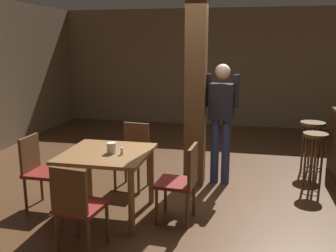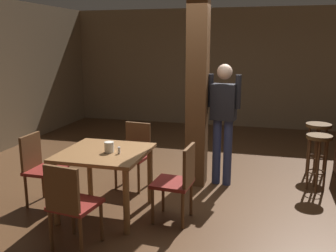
{
  "view_description": "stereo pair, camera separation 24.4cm",
  "coord_description": "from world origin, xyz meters",
  "px_view_note": "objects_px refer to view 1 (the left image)",
  "views": [
    {
      "loc": [
        0.55,
        -4.7,
        2.01
      ],
      "look_at": [
        -0.41,
        -0.06,
        0.95
      ],
      "focal_mm": 40.0,
      "sensor_mm": 36.0,
      "label": 1
    },
    {
      "loc": [
        0.79,
        -4.64,
        2.01
      ],
      "look_at": [
        -0.41,
        -0.06,
        0.95
      ],
      "focal_mm": 40.0,
      "sensor_mm": 36.0,
      "label": 2
    }
  ],
  "objects_px": {
    "chair_east": "(182,179)",
    "bar_stool_near": "(315,147)",
    "salt_shaker": "(122,151)",
    "bar_stool_mid": "(312,134)",
    "chair_north": "(134,152)",
    "chair_south": "(77,204)",
    "chair_west": "(39,168)",
    "standing_person": "(221,115)",
    "napkin_cup": "(112,148)",
    "dining_table": "(107,162)"
  },
  "relations": [
    {
      "from": "chair_east",
      "to": "bar_stool_near",
      "type": "height_order",
      "value": "chair_east"
    },
    {
      "from": "chair_north",
      "to": "bar_stool_mid",
      "type": "height_order",
      "value": "chair_north"
    },
    {
      "from": "salt_shaker",
      "to": "bar_stool_near",
      "type": "xyz_separation_m",
      "value": [
        2.31,
        1.45,
        -0.23
      ]
    },
    {
      "from": "dining_table",
      "to": "bar_stool_near",
      "type": "xyz_separation_m",
      "value": [
        2.51,
        1.39,
        -0.06
      ]
    },
    {
      "from": "napkin_cup",
      "to": "salt_shaker",
      "type": "distance_m",
      "value": 0.14
    },
    {
      "from": "chair_east",
      "to": "salt_shaker",
      "type": "height_order",
      "value": "chair_east"
    },
    {
      "from": "chair_south",
      "to": "chair_east",
      "type": "relative_size",
      "value": 1.0
    },
    {
      "from": "chair_east",
      "to": "bar_stool_near",
      "type": "bearing_deg",
      "value": 40.34
    },
    {
      "from": "chair_north",
      "to": "bar_stool_near",
      "type": "bearing_deg",
      "value": 10.86
    },
    {
      "from": "chair_east",
      "to": "bar_stool_near",
      "type": "distance_m",
      "value": 2.13
    },
    {
      "from": "bar_stool_near",
      "to": "chair_north",
      "type": "bearing_deg",
      "value": -169.14
    },
    {
      "from": "chair_south",
      "to": "bar_stool_mid",
      "type": "xyz_separation_m",
      "value": [
        2.57,
        2.96,
        0.1
      ]
    },
    {
      "from": "chair_south",
      "to": "chair_east",
      "type": "bearing_deg",
      "value": 44.84
    },
    {
      "from": "bar_stool_near",
      "to": "bar_stool_mid",
      "type": "xyz_separation_m",
      "value": [
        0.08,
        0.72,
        0.02
      ]
    },
    {
      "from": "chair_east",
      "to": "bar_stool_mid",
      "type": "xyz_separation_m",
      "value": [
        1.7,
        2.1,
        0.1
      ]
    },
    {
      "from": "bar_stool_mid",
      "to": "chair_north",
      "type": "bearing_deg",
      "value": -154.87
    },
    {
      "from": "chair_south",
      "to": "salt_shaker",
      "type": "xyz_separation_m",
      "value": [
        0.19,
        0.79,
        0.31
      ]
    },
    {
      "from": "bar_stool_mid",
      "to": "dining_table",
      "type": "bearing_deg",
      "value": -140.82
    },
    {
      "from": "chair_east",
      "to": "napkin_cup",
      "type": "xyz_separation_m",
      "value": [
        -0.81,
        -0.04,
        0.33
      ]
    },
    {
      "from": "chair_south",
      "to": "bar_stool_near",
      "type": "xyz_separation_m",
      "value": [
        2.49,
        2.24,
        0.08
      ]
    },
    {
      "from": "chair_south",
      "to": "bar_stool_mid",
      "type": "relative_size",
      "value": 1.12
    },
    {
      "from": "salt_shaker",
      "to": "bar_stool_mid",
      "type": "relative_size",
      "value": 0.1
    },
    {
      "from": "salt_shaker",
      "to": "bar_stool_near",
      "type": "relative_size",
      "value": 0.1
    },
    {
      "from": "dining_table",
      "to": "bar_stool_near",
      "type": "distance_m",
      "value": 2.87
    },
    {
      "from": "dining_table",
      "to": "chair_east",
      "type": "height_order",
      "value": "chair_east"
    },
    {
      "from": "napkin_cup",
      "to": "bar_stool_near",
      "type": "height_order",
      "value": "napkin_cup"
    },
    {
      "from": "chair_north",
      "to": "chair_east",
      "type": "height_order",
      "value": "same"
    },
    {
      "from": "chair_west",
      "to": "bar_stool_mid",
      "type": "xyz_separation_m",
      "value": [
        3.48,
        2.09,
        0.1
      ]
    },
    {
      "from": "chair_east",
      "to": "salt_shaker",
      "type": "relative_size",
      "value": 11.36
    },
    {
      "from": "bar_stool_near",
      "to": "chair_west",
      "type": "bearing_deg",
      "value": -158.14
    },
    {
      "from": "bar_stool_near",
      "to": "bar_stool_mid",
      "type": "distance_m",
      "value": 0.72
    },
    {
      "from": "standing_person",
      "to": "bar_stool_mid",
      "type": "xyz_separation_m",
      "value": [
        1.37,
        0.81,
        -0.4
      ]
    },
    {
      "from": "dining_table",
      "to": "bar_stool_mid",
      "type": "xyz_separation_m",
      "value": [
        2.59,
        2.11,
        -0.04
      ]
    },
    {
      "from": "bar_stool_mid",
      "to": "chair_west",
      "type": "bearing_deg",
      "value": -149.05
    },
    {
      "from": "chair_north",
      "to": "standing_person",
      "type": "relative_size",
      "value": 0.52
    },
    {
      "from": "chair_west",
      "to": "bar_stool_mid",
      "type": "height_order",
      "value": "chair_west"
    },
    {
      "from": "chair_east",
      "to": "standing_person",
      "type": "height_order",
      "value": "standing_person"
    },
    {
      "from": "standing_person",
      "to": "salt_shaker",
      "type": "bearing_deg",
      "value": -126.73
    },
    {
      "from": "chair_north",
      "to": "napkin_cup",
      "type": "distance_m",
      "value": 1.0
    },
    {
      "from": "napkin_cup",
      "to": "bar_stool_mid",
      "type": "bearing_deg",
      "value": 40.48
    },
    {
      "from": "dining_table",
      "to": "chair_north",
      "type": "distance_m",
      "value": 0.92
    },
    {
      "from": "dining_table",
      "to": "chair_west",
      "type": "relative_size",
      "value": 1.1
    },
    {
      "from": "chair_south",
      "to": "dining_table",
      "type": "bearing_deg",
      "value": 91.17
    },
    {
      "from": "napkin_cup",
      "to": "standing_person",
      "type": "distance_m",
      "value": 1.77
    },
    {
      "from": "chair_south",
      "to": "standing_person",
      "type": "bearing_deg",
      "value": 60.81
    },
    {
      "from": "dining_table",
      "to": "chair_south",
      "type": "xyz_separation_m",
      "value": [
        0.02,
        -0.86,
        -0.14
      ]
    },
    {
      "from": "chair_north",
      "to": "bar_stool_near",
      "type": "distance_m",
      "value": 2.52
    },
    {
      "from": "chair_north",
      "to": "napkin_cup",
      "type": "relative_size",
      "value": 7.3
    },
    {
      "from": "salt_shaker",
      "to": "bar_stool_mid",
      "type": "xyz_separation_m",
      "value": [
        2.38,
        2.17,
        -0.21
      ]
    },
    {
      "from": "chair_west",
      "to": "bar_stool_mid",
      "type": "relative_size",
      "value": 1.12
    }
  ]
}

